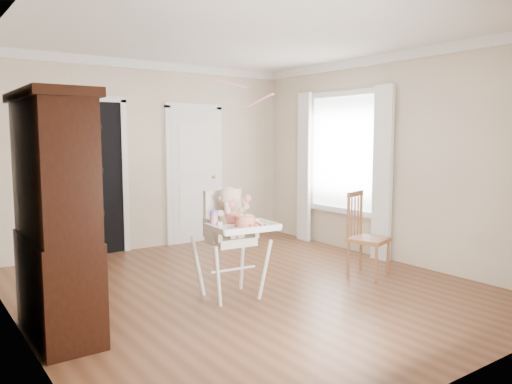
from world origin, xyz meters
TOP-DOWN VIEW (x-y plane):
  - floor at (0.00, 0.00)m, footprint 5.00×5.00m
  - ceiling at (0.00, 0.00)m, footprint 5.00×5.00m
  - wall_back at (0.00, 2.50)m, footprint 4.50×0.00m
  - wall_left at (-2.25, 0.00)m, footprint 0.00×5.00m
  - wall_right at (2.25, 0.00)m, footprint 0.00×5.00m
  - crown_molding at (0.00, 0.00)m, footprint 4.50×5.00m
  - doorway at (-0.90, 2.48)m, footprint 1.06×0.05m
  - closet_door at (0.70, 2.48)m, footprint 0.96×0.09m
  - window_right at (2.18, 0.80)m, footprint 0.13×1.84m
  - high_chair at (-0.32, -0.15)m, footprint 0.70×0.84m
  - baby at (-0.31, -0.12)m, footprint 0.33×0.26m
  - cake at (-0.32, -0.42)m, footprint 0.24×0.24m
  - sippy_cup at (-0.56, -0.23)m, footprint 0.08×0.08m
  - china_cabinet at (-1.99, -0.14)m, footprint 0.52×1.18m
  - dining_chair at (1.40, -0.40)m, footprint 0.51×0.51m
  - streamer at (0.18, 0.61)m, footprint 0.18×0.47m

SIDE VIEW (x-z plane):
  - floor at x=0.00m, z-range 0.00..0.00m
  - dining_chair at x=1.40m, z-range -0.03..0.96m
  - high_chair at x=-0.32m, z-range 0.13..1.24m
  - cake at x=-0.32m, z-range 0.77..0.88m
  - sippy_cup at x=-0.56m, z-range 0.76..0.95m
  - baby at x=-0.31m, z-range 0.60..1.12m
  - china_cabinet at x=-1.99m, z-range 0.00..1.99m
  - closet_door at x=0.70m, z-range -0.04..2.09m
  - doorway at x=-0.90m, z-range 0.00..2.22m
  - window_right at x=2.18m, z-range 0.14..2.44m
  - wall_back at x=0.00m, z-range -0.90..3.60m
  - wall_left at x=-2.25m, z-range -1.15..3.85m
  - wall_right at x=2.25m, z-range -1.15..3.85m
  - streamer at x=0.18m, z-range 2.16..2.31m
  - crown_molding at x=0.00m, z-range 2.58..2.70m
  - ceiling at x=0.00m, z-range 2.70..2.70m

